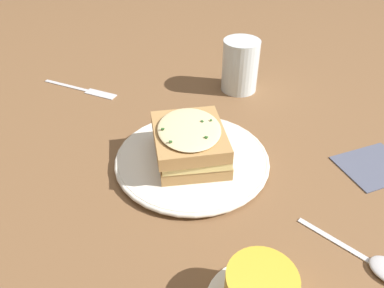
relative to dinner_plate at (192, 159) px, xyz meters
name	(u,v)px	position (x,y,z in m)	size (l,w,h in m)	color
ground_plane	(184,159)	(-0.01, 0.01, -0.01)	(2.40, 2.40, 0.00)	brown
dinner_plate	(192,159)	(0.00, 0.00, 0.00)	(0.26, 0.26, 0.01)	silver
sandwich	(191,143)	(0.00, 0.00, 0.04)	(0.13, 0.15, 0.07)	#B2844C
water_glass	(240,66)	(0.16, 0.23, 0.05)	(0.08, 0.08, 0.11)	silver
fork	(87,90)	(-0.17, 0.30, -0.01)	(0.16, 0.13, 0.00)	silver
spoon	(383,267)	(0.19, -0.26, 0.00)	(0.11, 0.14, 0.01)	silver
napkin	(374,166)	(0.30, -0.08, -0.01)	(0.12, 0.09, 0.00)	#4C5166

